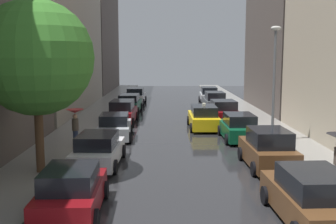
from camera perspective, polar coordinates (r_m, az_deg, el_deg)
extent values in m
cube|color=#252528|center=(31.31, 0.83, -1.43)|extent=(28.00, 72.00, 0.04)
cube|color=gray|center=(31.80, -10.96, -1.25)|extent=(3.00, 72.00, 0.15)
cube|color=gray|center=(32.12, 12.51, -1.21)|extent=(3.00, 72.00, 0.15)
cube|color=#9E9384|center=(39.08, -16.11, 11.82)|extent=(6.00, 20.68, 15.83)
cube|color=#564C47|center=(58.59, -10.83, 10.40)|extent=(6.00, 18.00, 15.37)
cube|color=#564C47|center=(39.54, 17.24, 13.69)|extent=(6.00, 13.95, 18.52)
cube|color=maroon|center=(13.87, -13.25, -11.41)|extent=(1.94, 4.06, 0.77)
cube|color=black|center=(13.46, -13.51, -8.87)|extent=(1.67, 2.25, 0.63)
cylinder|color=black|center=(15.36, -15.67, -10.51)|extent=(0.24, 0.65, 0.64)
cylinder|color=black|center=(15.04, -8.77, -10.70)|extent=(0.24, 0.65, 0.64)
cylinder|color=black|center=(12.96, -18.45, -14.16)|extent=(0.24, 0.65, 0.64)
cylinder|color=black|center=(12.59, -10.18, -14.55)|extent=(0.24, 0.65, 0.64)
cube|color=silver|center=(19.39, -9.65, -5.74)|extent=(2.02, 4.41, 0.75)
cube|color=black|center=(19.03, -9.81, -3.90)|extent=(1.73, 2.45, 0.61)
cylinder|color=black|center=(21.00, -11.45, -5.36)|extent=(0.24, 0.65, 0.64)
cylinder|color=black|center=(20.67, -6.30, -5.46)|extent=(0.24, 0.65, 0.64)
cylinder|color=black|center=(18.29, -13.40, -7.43)|extent=(0.24, 0.65, 0.64)
cylinder|color=black|center=(17.92, -7.49, -7.60)|extent=(0.24, 0.65, 0.64)
cube|color=#B2B7BF|center=(25.25, -7.43, -2.46)|extent=(2.05, 4.12, 0.76)
cube|color=black|center=(24.93, -7.50, -0.99)|extent=(1.74, 2.29, 0.62)
cylinder|color=black|center=(26.68, -9.22, -2.45)|extent=(0.25, 0.65, 0.64)
cylinder|color=black|center=(26.55, -5.20, -2.43)|extent=(0.25, 0.65, 0.64)
cylinder|color=black|center=(24.08, -9.87, -3.60)|extent=(0.25, 0.65, 0.64)
cylinder|color=black|center=(23.93, -5.42, -3.59)|extent=(0.25, 0.65, 0.64)
cube|color=maroon|center=(30.90, -6.33, -0.42)|extent=(1.93, 4.81, 0.86)
cube|color=black|center=(30.56, -6.41, 0.97)|extent=(1.65, 2.66, 0.71)
cylinder|color=black|center=(32.61, -7.53, -0.51)|extent=(0.24, 0.65, 0.64)
cylinder|color=black|center=(32.39, -4.40, -0.52)|extent=(0.24, 0.65, 0.64)
cylinder|color=black|center=(29.55, -8.44, -1.42)|extent=(0.24, 0.65, 0.64)
cylinder|color=black|center=(29.30, -4.99, -1.44)|extent=(0.24, 0.65, 0.64)
cube|color=#0C4C2D|center=(36.71, -5.40, 0.87)|extent=(2.00, 4.69, 0.79)
cube|color=black|center=(36.39, -5.46, 1.95)|extent=(1.70, 2.61, 0.65)
cylinder|color=black|center=(38.36, -6.46, 0.78)|extent=(0.25, 0.65, 0.64)
cylinder|color=black|center=(38.14, -3.75, 0.78)|extent=(0.25, 0.65, 0.64)
cylinder|color=black|center=(35.37, -7.16, 0.16)|extent=(0.25, 0.65, 0.64)
cylinder|color=black|center=(35.13, -4.22, 0.15)|extent=(0.25, 0.65, 0.64)
cube|color=silver|center=(43.14, -4.51, 1.96)|extent=(1.91, 4.54, 0.82)
cube|color=black|center=(42.84, -4.55, 2.92)|extent=(1.65, 2.51, 0.67)
cylinder|color=black|center=(44.72, -5.49, 1.83)|extent=(0.23, 0.64, 0.64)
cylinder|color=black|center=(44.56, -3.17, 1.83)|extent=(0.23, 0.64, 0.64)
cylinder|color=black|center=(41.79, -5.93, 1.39)|extent=(0.23, 0.64, 0.64)
cylinder|color=black|center=(41.62, -3.45, 1.39)|extent=(0.23, 0.64, 0.64)
cube|color=brown|center=(13.63, 19.31, -11.90)|extent=(2.11, 4.61, 0.82)
cube|color=black|center=(13.20, 19.83, -9.19)|extent=(1.80, 2.56, 0.67)
cylinder|color=black|center=(14.74, 13.47, -11.23)|extent=(0.24, 0.65, 0.64)
cylinder|color=black|center=(15.38, 20.57, -10.71)|extent=(0.24, 0.65, 0.64)
cube|color=brown|center=(19.25, 13.69, -5.73)|extent=(1.93, 4.13, 0.90)
cube|color=black|center=(18.88, 13.94, -3.47)|extent=(1.67, 2.28, 0.73)
cylinder|color=black|center=(20.37, 10.14, -5.74)|extent=(0.23, 0.64, 0.64)
cylinder|color=black|center=(20.83, 15.12, -5.59)|extent=(0.23, 0.64, 0.64)
cylinder|color=black|center=(17.83, 11.95, -7.78)|extent=(0.23, 0.64, 0.64)
cylinder|color=black|center=(18.35, 17.59, -7.53)|extent=(0.23, 0.64, 0.64)
cube|color=#0C4C2D|center=(25.07, 9.81, -2.56)|extent=(1.92, 4.29, 0.79)
cube|color=black|center=(24.74, 9.94, -1.02)|extent=(1.67, 2.37, 0.64)
cylinder|color=black|center=(26.31, 7.22, -2.56)|extent=(0.23, 0.64, 0.64)
cylinder|color=black|center=(26.66, 11.15, -2.51)|extent=(0.23, 0.64, 0.64)
cylinder|color=black|center=(23.59, 8.26, -3.80)|extent=(0.23, 0.64, 0.64)
cylinder|color=black|center=(23.98, 12.62, -3.73)|extent=(0.23, 0.64, 0.64)
cube|color=maroon|center=(31.45, 7.67, -0.33)|extent=(2.11, 4.16, 0.83)
cube|color=black|center=(31.15, 7.77, 1.00)|extent=(1.80, 2.31, 0.68)
cylinder|color=black|center=(32.64, 5.56, -0.47)|extent=(0.25, 0.65, 0.64)
cylinder|color=black|center=(32.98, 8.88, -0.44)|extent=(0.25, 0.65, 0.64)
cylinder|color=black|center=(30.01, 6.33, -1.23)|extent=(0.25, 0.65, 0.64)
cylinder|color=black|center=(30.39, 9.93, -1.19)|extent=(0.25, 0.65, 0.64)
cube|color=#474C51|center=(37.66, 6.49, 1.10)|extent=(1.85, 4.59, 0.87)
cube|color=black|center=(37.34, 6.56, 2.26)|extent=(1.61, 2.53, 0.71)
cylinder|color=black|center=(39.07, 4.88, 0.94)|extent=(0.23, 0.64, 0.64)
cylinder|color=black|center=(39.30, 7.50, 0.94)|extent=(0.23, 0.64, 0.64)
cylinder|color=black|center=(36.10, 5.39, 0.35)|extent=(0.23, 0.64, 0.64)
cylinder|color=black|center=(36.35, 8.21, 0.35)|extent=(0.23, 0.64, 0.64)
cube|color=#B2B7BF|center=(43.30, 5.71, 2.01)|extent=(1.91, 4.60, 0.87)
cube|color=black|center=(43.00, 5.74, 3.02)|extent=(1.63, 2.55, 0.71)
cylinder|color=black|center=(44.76, 4.43, 1.85)|extent=(0.24, 0.65, 0.64)
cylinder|color=black|center=(44.89, 6.68, 1.83)|extent=(0.24, 0.65, 0.64)
cylinder|color=black|center=(41.79, 4.65, 1.40)|extent=(0.24, 0.65, 0.64)
cylinder|color=black|center=(41.93, 7.05, 1.39)|extent=(0.24, 0.65, 0.64)
cube|color=yellow|center=(28.60, 4.96, -1.15)|extent=(1.88, 4.67, 0.80)
cube|color=black|center=(28.26, 5.03, 0.22)|extent=(1.65, 2.57, 0.65)
cube|color=#F2EDCC|center=(28.21, 5.04, 1.06)|extent=(0.20, 0.36, 0.18)
cylinder|color=black|center=(30.07, 2.90, -1.17)|extent=(0.22, 0.64, 0.64)
cylinder|color=black|center=(30.25, 6.40, -1.16)|extent=(0.22, 0.64, 0.64)
cylinder|color=black|center=(27.05, 3.34, -2.22)|extent=(0.22, 0.64, 0.64)
cylinder|color=black|center=(27.25, 7.22, -2.19)|extent=(0.22, 0.64, 0.64)
cylinder|color=navy|center=(23.15, -12.75, -3.53)|extent=(0.28, 0.28, 0.83)
cylinder|color=brown|center=(23.02, -12.81, -1.73)|extent=(0.36, 0.36, 0.66)
sphere|color=tan|center=(22.94, -12.84, -0.60)|extent=(0.26, 0.26, 0.26)
cone|color=red|center=(22.90, -12.86, 0.12)|extent=(0.95, 0.95, 0.20)
cylinder|color=#333338|center=(22.96, -12.84, -0.80)|extent=(0.02, 0.02, 0.75)
cylinder|color=#513823|center=(18.20, -17.47, -3.67)|extent=(0.36, 0.36, 2.80)
sphere|color=#387829|center=(17.84, -17.94, 7.23)|extent=(4.81, 4.81, 4.81)
cylinder|color=#595B60|center=(24.25, 14.56, 3.45)|extent=(0.16, 0.16, 6.30)
ellipsoid|color=beige|center=(24.22, 14.84, 11.25)|extent=(0.60, 0.28, 0.24)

